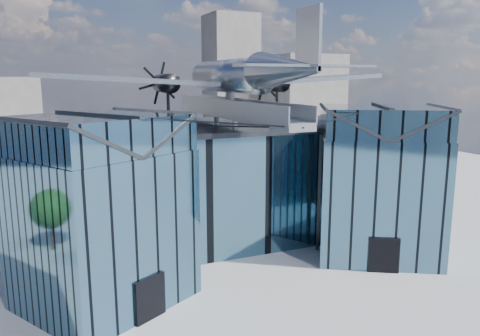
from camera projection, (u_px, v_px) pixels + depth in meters
name	position (u px, v px, depth m)	size (l,w,h in m)	color
ground_plane	(251.00, 268.00, 34.68)	(120.00, 120.00, 0.00)	gray
museum	(222.00, 180.00, 38.88)	(32.88, 24.50, 17.60)	#426C87
bg_towers	(135.00, 101.00, 78.90)	(77.00, 24.50, 26.00)	slate
tree_side_e	(422.00, 183.00, 47.47)	(4.00, 4.00, 4.96)	#351E15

